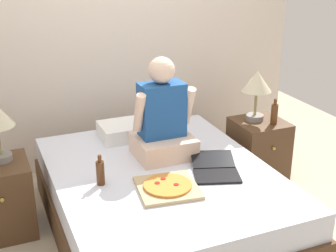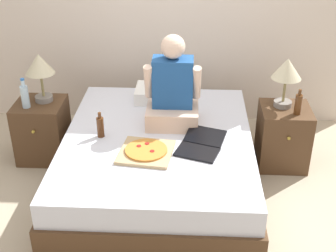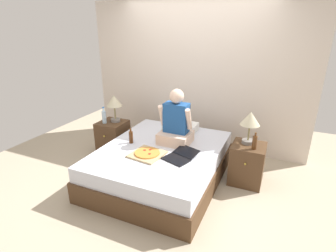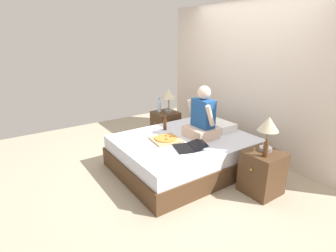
{
  "view_description": "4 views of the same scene",
  "coord_description": "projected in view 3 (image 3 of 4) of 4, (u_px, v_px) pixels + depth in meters",
  "views": [
    {
      "loc": [
        -1.15,
        -2.85,
        2.05
      ],
      "look_at": [
        0.05,
        -0.01,
        0.84
      ],
      "focal_mm": 50.0,
      "sensor_mm": 36.0,
      "label": 1
    },
    {
      "loc": [
        0.26,
        -3.35,
        2.41
      ],
      "look_at": [
        0.09,
        -0.18,
        0.68
      ],
      "focal_mm": 50.0,
      "sensor_mm": 36.0,
      "label": 2
    },
    {
      "loc": [
        1.43,
        -2.96,
        2.06
      ],
      "look_at": [
        0.09,
        0.03,
        0.82
      ],
      "focal_mm": 28.0,
      "sensor_mm": 36.0,
      "label": 3
    },
    {
      "loc": [
        2.9,
        -2.28,
        1.94
      ],
      "look_at": [
        -0.07,
        -0.24,
        0.71
      ],
      "focal_mm": 28.0,
      "sensor_mm": 36.0,
      "label": 4
    }
  ],
  "objects": [
    {
      "name": "laptop",
      "position": [
        179.0,
        157.0,
        3.33
      ],
      "size": [
        0.43,
        0.49,
        0.07
      ],
      "color": "black",
      "rests_on": "bed"
    },
    {
      "name": "water_bottle",
      "position": [
        104.0,
        117.0,
        4.3
      ],
      "size": [
        0.07,
        0.07,
        0.28
      ],
      "color": "silver",
      "rests_on": "nightstand_left"
    },
    {
      "name": "beer_bottle",
      "position": [
        255.0,
        142.0,
        3.38
      ],
      "size": [
        0.06,
        0.06,
        0.23
      ],
      "color": "#512D14",
      "rests_on": "nightstand_right"
    },
    {
      "name": "nightstand_left",
      "position": [
        113.0,
        137.0,
        4.48
      ],
      "size": [
        0.44,
        0.47,
        0.57
      ],
      "color": "#4C331E",
      "rests_on": "ground"
    },
    {
      "name": "wall_back",
      "position": [
        195.0,
        77.0,
        4.51
      ],
      "size": [
        3.87,
        0.12,
        2.5
      ],
      "primitive_type": "cube",
      "color": "beige",
      "rests_on": "ground"
    },
    {
      "name": "pizza_box",
      "position": [
        147.0,
        154.0,
        3.41
      ],
      "size": [
        0.45,
        0.45,
        0.05
      ],
      "color": "tan",
      "rests_on": "bed"
    },
    {
      "name": "beer_bottle_on_bed",
      "position": [
        131.0,
        137.0,
        3.75
      ],
      "size": [
        0.06,
        0.06,
        0.22
      ],
      "color": "#4C2811",
      "rests_on": "bed"
    },
    {
      "name": "lamp_on_right_nightstand",
      "position": [
        250.0,
        121.0,
        3.47
      ],
      "size": [
        0.26,
        0.26,
        0.45
      ],
      "color": "gray",
      "rests_on": "nightstand_right"
    },
    {
      "name": "nightstand_right",
      "position": [
        247.0,
        164.0,
        3.63
      ],
      "size": [
        0.44,
        0.47,
        0.57
      ],
      "color": "#4C331E",
      "rests_on": "ground"
    },
    {
      "name": "person_seated",
      "position": [
        176.0,
        124.0,
        3.7
      ],
      "size": [
        0.47,
        0.4,
        0.78
      ],
      "color": "beige",
      "rests_on": "bed"
    },
    {
      "name": "lamp_on_left_nightstand",
      "position": [
        114.0,
        103.0,
        4.29
      ],
      "size": [
        0.26,
        0.26,
        0.45
      ],
      "color": "gray",
      "rests_on": "nightstand_left"
    },
    {
      "name": "ground_plane",
      "position": [
        162.0,
        178.0,
        3.8
      ],
      "size": [
        5.87,
        5.87,
        0.0
      ],
      "primitive_type": "plane",
      "color": "tan"
    },
    {
      "name": "pillow",
      "position": [
        180.0,
        127.0,
        4.22
      ],
      "size": [
        0.52,
        0.34,
        0.12
      ],
      "primitive_type": "cube",
      "color": "white",
      "rests_on": "bed"
    },
    {
      "name": "bed",
      "position": [
        162.0,
        163.0,
        3.72
      ],
      "size": [
        1.59,
        1.99,
        0.49
      ],
      "color": "#4C331E",
      "rests_on": "ground"
    }
  ]
}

